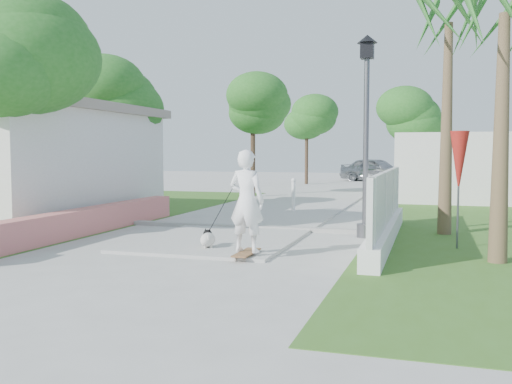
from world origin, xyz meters
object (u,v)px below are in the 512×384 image
(street_lamp, at_px, (366,128))
(bollard, at_px, (293,194))
(skateboarder, at_px, (235,206))
(dog, at_px, (208,239))
(parked_car, at_px, (376,170))
(patio_umbrella, at_px, (459,163))

(street_lamp, distance_m, bollard, 5.56)
(skateboarder, xyz_separation_m, dog, (-0.69, 0.39, -0.68))
(bollard, height_order, parked_car, parked_car)
(patio_umbrella, height_order, parked_car, patio_umbrella)
(street_lamp, distance_m, skateboarder, 3.90)
(bollard, bearing_deg, dog, -90.14)
(skateboarder, bearing_deg, patio_umbrella, -144.42)
(bollard, bearing_deg, parked_car, 87.76)
(street_lamp, relative_size, skateboarder, 2.30)
(skateboarder, height_order, dog, skateboarder)
(skateboarder, xyz_separation_m, parked_car, (0.08, 26.77, -0.13))
(street_lamp, bearing_deg, patio_umbrella, -27.76)
(patio_umbrella, relative_size, skateboarder, 1.19)
(parked_car, bearing_deg, skateboarder, -155.74)
(street_lamp, xyz_separation_m, skateboarder, (-2.03, -2.97, -1.52))
(dog, bearing_deg, patio_umbrella, -4.76)
(street_lamp, distance_m, parked_car, 23.94)
(skateboarder, bearing_deg, dog, -20.91)
(patio_umbrella, bearing_deg, street_lamp, 152.24)
(dog, height_order, parked_car, parked_car)
(patio_umbrella, height_order, dog, patio_umbrella)
(skateboarder, bearing_deg, street_lamp, -115.39)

